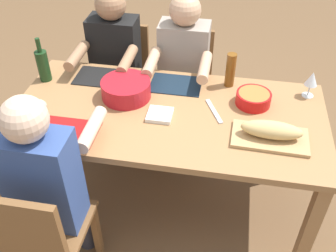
# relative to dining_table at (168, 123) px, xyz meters

# --- Properties ---
(ground_plane) EXTENTS (8.00, 8.00, 0.00)m
(ground_plane) POSITION_rel_dining_table_xyz_m (0.00, 0.00, -0.65)
(ground_plane) COLOR brown
(dining_table) EXTENTS (1.82, 0.88, 0.74)m
(dining_table) POSITION_rel_dining_table_xyz_m (0.00, 0.00, 0.00)
(dining_table) COLOR #9E7044
(dining_table) RESTS_ON ground_plane
(chair_near_right) EXTENTS (0.40, 0.40, 0.85)m
(chair_near_right) POSITION_rel_dining_table_xyz_m (0.50, -0.76, -0.17)
(chair_near_right) COLOR brown
(chair_near_right) RESTS_ON ground_plane
(diner_near_right) EXTENTS (0.41, 0.53, 1.20)m
(diner_near_right) POSITION_rel_dining_table_xyz_m (0.50, -0.58, 0.04)
(diner_near_right) COLOR #2D2D38
(diner_near_right) RESTS_ON ground_plane
(chair_near_center) EXTENTS (0.40, 0.40, 0.85)m
(chair_near_center) POSITION_rel_dining_table_xyz_m (0.00, -0.76, -0.17)
(chair_near_center) COLOR brown
(chair_near_center) RESTS_ON ground_plane
(diner_near_center) EXTENTS (0.41, 0.53, 1.20)m
(diner_near_center) POSITION_rel_dining_table_xyz_m (0.00, -0.58, 0.04)
(diner_near_center) COLOR #2D2D38
(diner_near_center) RESTS_ON ground_plane
(chair_far_right) EXTENTS (0.40, 0.40, 0.85)m
(chair_far_right) POSITION_rel_dining_table_xyz_m (0.50, 0.76, -0.17)
(chair_far_right) COLOR brown
(chair_far_right) RESTS_ON ground_plane
(diner_far_right) EXTENTS (0.41, 0.53, 1.20)m
(diner_far_right) POSITION_rel_dining_table_xyz_m (0.50, 0.58, 0.04)
(diner_far_right) COLOR #2D2D38
(diner_far_right) RESTS_ON ground_plane
(serving_bowl_fruit) EXTENTS (0.20, 0.20, 0.08)m
(serving_bowl_fruit) POSITION_rel_dining_table_xyz_m (-0.48, -0.16, 0.13)
(serving_bowl_fruit) COLOR red
(serving_bowl_fruit) RESTS_ON dining_table
(serving_bowl_greens) EXTENTS (0.30, 0.30, 0.11)m
(serving_bowl_greens) POSITION_rel_dining_table_xyz_m (0.27, -0.10, 0.15)
(serving_bowl_greens) COLOR #B21923
(serving_bowl_greens) RESTS_ON dining_table
(cutting_board) EXTENTS (0.41, 0.23, 0.02)m
(cutting_board) POSITION_rel_dining_table_xyz_m (-0.57, 0.15, 0.10)
(cutting_board) COLOR tan
(cutting_board) RESTS_ON dining_table
(bread_loaf) EXTENTS (0.32, 0.12, 0.09)m
(bread_loaf) POSITION_rel_dining_table_xyz_m (-0.57, 0.15, 0.15)
(bread_loaf) COLOR tan
(bread_loaf) RESTS_ON cutting_board
(wine_bottle) EXTENTS (0.08, 0.08, 0.29)m
(wine_bottle) POSITION_rel_dining_table_xyz_m (0.84, -0.20, 0.19)
(wine_bottle) COLOR #193819
(wine_bottle) RESTS_ON dining_table
(beer_bottle) EXTENTS (0.06, 0.06, 0.22)m
(beer_bottle) POSITION_rel_dining_table_xyz_m (-0.33, -0.34, 0.20)
(beer_bottle) COLOR brown
(beer_bottle) RESTS_ON dining_table
(wine_glass) EXTENTS (0.08, 0.08, 0.17)m
(wine_glass) POSITION_rel_dining_table_xyz_m (-0.81, -0.30, 0.20)
(wine_glass) COLOR silver
(wine_glass) RESTS_ON dining_table
(placemat_near_right) EXTENTS (0.32, 0.23, 0.01)m
(placemat_near_right) POSITION_rel_dining_table_xyz_m (0.50, -0.28, 0.09)
(placemat_near_right) COLOR black
(placemat_near_right) RESTS_ON dining_table
(placemat_near_center) EXTENTS (0.32, 0.23, 0.01)m
(placemat_near_center) POSITION_rel_dining_table_xyz_m (0.00, -0.28, 0.09)
(placemat_near_center) COLOR #142333
(placemat_near_center) RESTS_ON dining_table
(placemat_far_right) EXTENTS (0.32, 0.23, 0.01)m
(placemat_far_right) POSITION_rel_dining_table_xyz_m (0.50, 0.28, 0.09)
(placemat_far_right) COLOR maroon
(placemat_far_right) RESTS_ON dining_table
(carving_knife) EXTENTS (0.12, 0.22, 0.01)m
(carving_knife) POSITION_rel_dining_table_xyz_m (-0.26, -0.04, 0.09)
(carving_knife) COLOR silver
(carving_knife) RESTS_ON dining_table
(napkin_stack) EXTENTS (0.14, 0.14, 0.02)m
(napkin_stack) POSITION_rel_dining_table_xyz_m (0.04, 0.06, 0.10)
(napkin_stack) COLOR white
(napkin_stack) RESTS_ON dining_table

